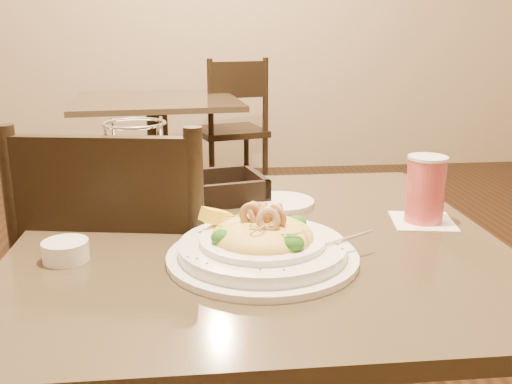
{
  "coord_description": "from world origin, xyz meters",
  "views": [
    {
      "loc": [
        -0.11,
        -1.02,
        1.11
      ],
      "look_at": [
        0.0,
        0.02,
        0.8
      ],
      "focal_mm": 40.0,
      "sensor_mm": 36.0,
      "label": 1
    }
  ],
  "objects": [
    {
      "name": "bread_basket",
      "position": [
        -0.07,
        0.25,
        0.74
      ],
      "size": [
        0.24,
        0.21,
        0.06
      ],
      "rotation": [
        0.0,
        0.0,
        0.23
      ],
      "color": "black",
      "rests_on": "main_table"
    },
    {
      "name": "main_table",
      "position": [
        0.0,
        0.0,
        0.5
      ],
      "size": [
        0.9,
        0.9,
        0.72
      ],
      "color": "black",
      "rests_on": "ground"
    },
    {
      "name": "background_table",
      "position": [
        -0.34,
        2.25,
        0.5
      ],
      "size": [
        0.99,
        0.99,
        0.72
      ],
      "rotation": [
        0.0,
        0.0,
        0.1
      ],
      "color": "black",
      "rests_on": "ground"
    },
    {
      "name": "pasta_bowl",
      "position": [
        -0.0,
        -0.13,
        0.75
      ],
      "size": [
        0.36,
        0.33,
        0.11
      ],
      "rotation": [
        0.0,
        0.0,
        0.28
      ],
      "color": "white",
      "rests_on": "main_table"
    },
    {
      "name": "side_plate",
      "position": [
        0.07,
        0.19,
        0.73
      ],
      "size": [
        0.17,
        0.17,
        0.01
      ],
      "primitive_type": "cylinder",
      "rotation": [
        0.0,
        0.0,
        -0.13
      ],
      "color": "white",
      "rests_on": "main_table"
    },
    {
      "name": "napkin_caddy",
      "position": [
        -0.23,
        0.13,
        0.81
      ],
      "size": [
        0.13,
        0.13,
        0.2
      ],
      "rotation": [
        0.0,
        0.0,
        0.23
      ],
      "color": "silver",
      "rests_on": "main_table"
    },
    {
      "name": "drink_glass",
      "position": [
        0.35,
        0.04,
        0.79
      ],
      "size": [
        0.14,
        0.14,
        0.14
      ],
      "rotation": [
        0.0,
        0.0,
        -0.17
      ],
      "color": "white",
      "rests_on": "main_table"
    },
    {
      "name": "butter_ramekin",
      "position": [
        -0.34,
        -0.09,
        0.74
      ],
      "size": [
        0.09,
        0.09,
        0.03
      ],
      "primitive_type": "cylinder",
      "rotation": [
        0.0,
        0.0,
        0.11
      ],
      "color": "white",
      "rests_on": "main_table"
    },
    {
      "name": "dining_chair_far",
      "position": [
        0.12,
        2.64,
        0.5
      ],
      "size": [
        0.51,
        0.51,
        0.93
      ],
      "rotation": [
        0.0,
        0.0,
        3.4
      ],
      "color": "black",
      "rests_on": "ground"
    },
    {
      "name": "dining_chair_near",
      "position": [
        -0.27,
        0.19,
        0.5
      ],
      "size": [
        0.48,
        0.48,
        0.93
      ],
      "rotation": [
        0.0,
        0.0,
        2.97
      ],
      "color": "black",
      "rests_on": "ground"
    }
  ]
}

